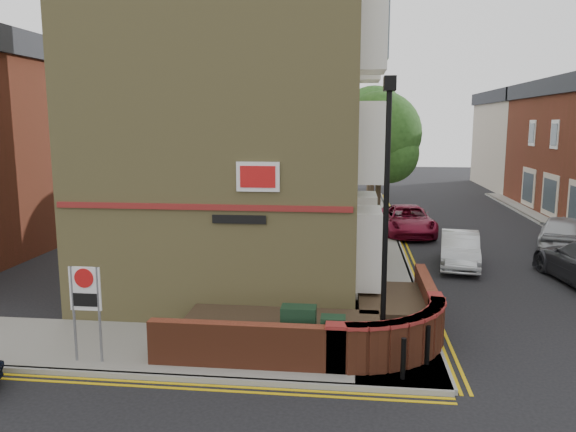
# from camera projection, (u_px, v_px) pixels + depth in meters

# --- Properties ---
(ground) EXTENTS (120.00, 120.00, 0.00)m
(ground) POSITION_uv_depth(u_px,v_px,m) (307.00, 388.00, 11.71)
(ground) COLOR black
(ground) RESTS_ON ground
(pavement_corner) EXTENTS (13.00, 3.00, 0.12)m
(pavement_corner) POSITION_uv_depth(u_px,v_px,m) (168.00, 349.00, 13.57)
(pavement_corner) COLOR gray
(pavement_corner) RESTS_ON ground
(pavement_main) EXTENTS (2.00, 32.00, 0.12)m
(pavement_main) POSITION_uv_depth(u_px,v_px,m) (375.00, 235.00, 27.15)
(pavement_main) COLOR gray
(pavement_main) RESTS_ON ground
(kerb_side) EXTENTS (13.00, 0.15, 0.12)m
(kerb_side) POSITION_uv_depth(u_px,v_px,m) (145.00, 376.00, 12.10)
(kerb_side) COLOR gray
(kerb_side) RESTS_ON ground
(kerb_main_near) EXTENTS (0.15, 32.00, 0.12)m
(kerb_main_near) POSITION_uv_depth(u_px,v_px,m) (396.00, 236.00, 27.04)
(kerb_main_near) COLOR gray
(kerb_main_near) RESTS_ON ground
(yellow_lines_side) EXTENTS (13.00, 0.28, 0.01)m
(yellow_lines_side) POSITION_uv_depth(u_px,v_px,m) (141.00, 384.00, 11.86)
(yellow_lines_side) COLOR gold
(yellow_lines_side) RESTS_ON ground
(yellow_lines_main) EXTENTS (0.28, 32.00, 0.01)m
(yellow_lines_main) POSITION_uv_depth(u_px,v_px,m) (401.00, 237.00, 27.02)
(yellow_lines_main) COLOR gold
(yellow_lines_main) RESTS_ON ground
(corner_building) EXTENTS (8.95, 10.40, 13.60)m
(corner_building) POSITION_uv_depth(u_px,v_px,m) (243.00, 99.00, 18.84)
(corner_building) COLOR #9C8E53
(corner_building) RESTS_ON ground
(garden_wall) EXTENTS (6.80, 6.00, 1.20)m
(garden_wall) POSITION_uv_depth(u_px,v_px,m) (315.00, 342.00, 14.16)
(garden_wall) COLOR brown
(garden_wall) RESTS_ON ground
(lamppost) EXTENTS (0.25, 0.50, 6.30)m
(lamppost) POSITION_uv_depth(u_px,v_px,m) (386.00, 222.00, 12.15)
(lamppost) COLOR black
(lamppost) RESTS_ON pavement_corner
(utility_cabinet_large) EXTENTS (0.80, 0.45, 1.20)m
(utility_cabinet_large) POSITION_uv_depth(u_px,v_px,m) (299.00, 331.00, 12.90)
(utility_cabinet_large) COLOR #15301E
(utility_cabinet_large) RESTS_ON pavement_corner
(utility_cabinet_small) EXTENTS (0.55, 0.40, 1.10)m
(utility_cabinet_small) POSITION_uv_depth(u_px,v_px,m) (333.00, 340.00, 12.52)
(utility_cabinet_small) COLOR #15301E
(utility_cabinet_small) RESTS_ON pavement_corner
(bollard_near) EXTENTS (0.11, 0.11, 0.90)m
(bollard_near) POSITION_uv_depth(u_px,v_px,m) (403.00, 359.00, 11.78)
(bollard_near) COLOR black
(bollard_near) RESTS_ON pavement_corner
(bollard_far) EXTENTS (0.11, 0.11, 0.90)m
(bollard_far) POSITION_uv_depth(u_px,v_px,m) (427.00, 345.00, 12.50)
(bollard_far) COLOR black
(bollard_far) RESTS_ON pavement_corner
(zone_sign) EXTENTS (0.72, 0.07, 2.20)m
(zone_sign) POSITION_uv_depth(u_px,v_px,m) (86.00, 296.00, 12.49)
(zone_sign) COLOR slate
(zone_sign) RESTS_ON pavement_corner
(far_terrace_cream) EXTENTS (5.40, 12.40, 8.00)m
(far_terrace_cream) POSITION_uv_depth(u_px,v_px,m) (518.00, 139.00, 46.62)
(far_terrace_cream) COLOR #C3B3A1
(far_terrace_cream) RESTS_ON ground
(tree_near) EXTENTS (3.64, 3.65, 6.70)m
(tree_near) POSITION_uv_depth(u_px,v_px,m) (379.00, 140.00, 24.47)
(tree_near) COLOR #382B1E
(tree_near) RESTS_ON pavement_main
(tree_mid) EXTENTS (4.03, 4.03, 7.42)m
(tree_mid) POSITION_uv_depth(u_px,v_px,m) (373.00, 127.00, 32.22)
(tree_mid) COLOR #382B1E
(tree_mid) RESTS_ON pavement_main
(tree_far) EXTENTS (3.81, 3.81, 7.00)m
(tree_far) POSITION_uv_depth(u_px,v_px,m) (369.00, 130.00, 40.11)
(tree_far) COLOR #382B1E
(tree_far) RESTS_ON pavement_main
(traffic_light_assembly) EXTENTS (0.20, 0.16, 4.20)m
(traffic_light_assembly) POSITION_uv_depth(u_px,v_px,m) (377.00, 165.00, 35.47)
(traffic_light_assembly) COLOR black
(traffic_light_assembly) RESTS_ON pavement_main
(silver_car_near) EXTENTS (1.98, 4.16, 1.32)m
(silver_car_near) POSITION_uv_depth(u_px,v_px,m) (460.00, 249.00, 21.47)
(silver_car_near) COLOR silver
(silver_car_near) RESTS_ON ground
(red_car_main) EXTENTS (2.59, 5.16, 1.40)m
(red_car_main) POSITION_uv_depth(u_px,v_px,m) (408.00, 220.00, 27.65)
(red_car_main) COLOR maroon
(red_car_main) RESTS_ON ground
(silver_car_far) EXTENTS (3.32, 4.92, 1.56)m
(silver_car_far) POSITION_uv_depth(u_px,v_px,m) (562.00, 232.00, 24.17)
(silver_car_far) COLOR #A8ABAF
(silver_car_far) RESTS_ON ground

